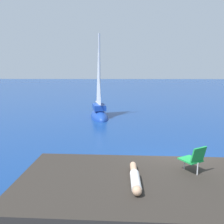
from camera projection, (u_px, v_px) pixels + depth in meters
ground_plane at (173, 172)px, 9.35m from camera, size 160.00×160.00×0.00m
shore_ledge at (165, 199)px, 6.46m from camera, size 7.94×3.94×1.05m
boulder_seaward at (75, 186)px, 8.29m from camera, size 1.58×1.79×1.07m
boulder_inland at (58, 189)px, 8.10m from camera, size 0.97×0.91×0.64m
sailboat_near at (99, 113)px, 19.64m from camera, size 2.02×3.91×7.11m
person_sunbather at (135, 179)px, 6.21m from camera, size 0.25×1.76×0.25m
beach_chair at (194, 158)px, 6.73m from camera, size 0.72×0.76×0.80m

